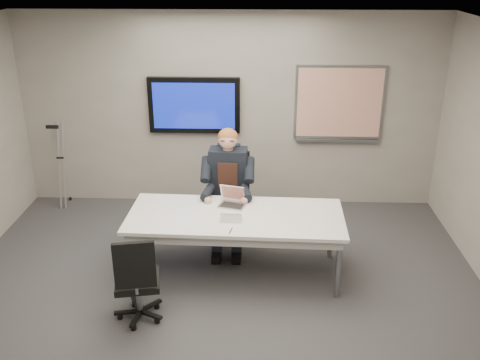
{
  "coord_description": "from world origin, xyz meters",
  "views": [
    {
      "loc": [
        0.41,
        -4.42,
        3.46
      ],
      "look_at": [
        0.22,
        1.11,
        1.13
      ],
      "focal_mm": 40.0,
      "sensor_mm": 36.0,
      "label": 1
    }
  ],
  "objects_px": {
    "conference_table": "(236,221)",
    "seated_person": "(228,202)",
    "office_chair_far": "(230,211)",
    "laptop": "(232,200)",
    "office_chair_near": "(138,294)"
  },
  "relations": [
    {
      "from": "conference_table",
      "to": "seated_person",
      "type": "relative_size",
      "value": 1.62
    },
    {
      "from": "office_chair_far",
      "to": "seated_person",
      "type": "xyz_separation_m",
      "value": [
        -0.01,
        -0.28,
        0.26
      ]
    },
    {
      "from": "office_chair_far",
      "to": "conference_table",
      "type": "bearing_deg",
      "value": -73.91
    },
    {
      "from": "conference_table",
      "to": "laptop",
      "type": "relative_size",
      "value": 6.97
    },
    {
      "from": "conference_table",
      "to": "office_chair_far",
      "type": "bearing_deg",
      "value": 99.33
    },
    {
      "from": "office_chair_far",
      "to": "seated_person",
      "type": "height_order",
      "value": "seated_person"
    },
    {
      "from": "office_chair_near",
      "to": "seated_person",
      "type": "xyz_separation_m",
      "value": [
        0.82,
        1.56,
        0.3
      ]
    },
    {
      "from": "office_chair_near",
      "to": "seated_person",
      "type": "relative_size",
      "value": 0.65
    },
    {
      "from": "office_chair_near",
      "to": "laptop",
      "type": "distance_m",
      "value": 1.58
    },
    {
      "from": "seated_person",
      "to": "laptop",
      "type": "distance_m",
      "value": 0.4
    },
    {
      "from": "seated_person",
      "to": "laptop",
      "type": "bearing_deg",
      "value": -74.81
    },
    {
      "from": "office_chair_far",
      "to": "office_chair_near",
      "type": "distance_m",
      "value": 2.01
    },
    {
      "from": "office_chair_near",
      "to": "office_chair_far",
      "type": "bearing_deg",
      "value": -124.88
    },
    {
      "from": "conference_table",
      "to": "office_chair_far",
      "type": "xyz_separation_m",
      "value": [
        -0.12,
        0.9,
        -0.31
      ]
    },
    {
      "from": "conference_table",
      "to": "office_chair_near",
      "type": "relative_size",
      "value": 2.49
    }
  ]
}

